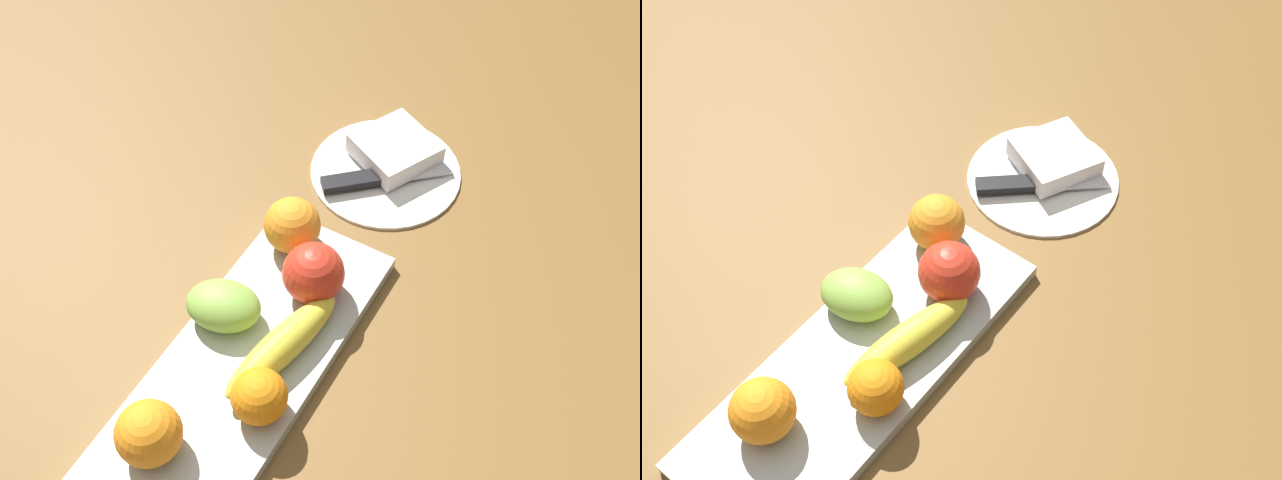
{
  "view_description": "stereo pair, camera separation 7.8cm",
  "coord_description": "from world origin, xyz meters",
  "views": [
    {
      "loc": [
        -0.31,
        -0.31,
        0.78
      ],
      "look_at": [
        0.2,
        -0.02,
        0.05
      ],
      "focal_mm": 43.6,
      "sensor_mm": 36.0,
      "label": 1
    },
    {
      "loc": [
        -0.27,
        -0.38,
        0.78
      ],
      "look_at": [
        0.2,
        -0.02,
        0.05
      ],
      "focal_mm": 43.6,
      "sensor_mm": 36.0,
      "label": 2
    }
  ],
  "objects": [
    {
      "name": "ground_plane",
      "position": [
        0.0,
        0.0,
        0.0
      ],
      "size": [
        2.4,
        2.4,
        0.0
      ],
      "primitive_type": "plane",
      "color": "brown"
    },
    {
      "name": "apple",
      "position": [
        0.15,
        -0.04,
        0.05
      ],
      "size": [
        0.07,
        0.07,
        0.07
      ],
      "primitive_type": "sphere",
      "color": "red",
      "rests_on": "fruit_tray"
    },
    {
      "name": "orange_near_apple",
      "position": [
        -0.1,
        0.0,
        0.05
      ],
      "size": [
        0.07,
        0.07,
        0.07
      ],
      "primitive_type": "sphere",
      "color": "orange",
      "rests_on": "fruit_tray"
    },
    {
      "name": "dinner_plate",
      "position": [
        0.38,
        -0.02,
        0.0
      ],
      "size": [
        0.21,
        0.21,
        0.01
      ],
      "primitive_type": "cylinder",
      "color": "white",
      "rests_on": "ground_plane"
    },
    {
      "name": "orange_near_banana",
      "position": [
        -0.01,
        -0.07,
        0.05
      ],
      "size": [
        0.06,
        0.06,
        0.06
      ],
      "primitive_type": "sphere",
      "color": "orange",
      "rests_on": "fruit_tray"
    },
    {
      "name": "grape_bunch",
      "position": [
        0.07,
        0.03,
        0.04
      ],
      "size": [
        0.09,
        0.1,
        0.05
      ],
      "primitive_type": "ellipsoid",
      "rotation": [
        0.0,
        0.0,
        1.82
      ],
      "color": "#88B947",
      "rests_on": "fruit_tray"
    },
    {
      "name": "folded_napkin",
      "position": [
        0.41,
        -0.02,
        0.02
      ],
      "size": [
        0.13,
        0.13,
        0.03
      ],
      "primitive_type": "cube",
      "rotation": [
        0.0,
        0.0,
        -0.46
      ],
      "color": "white",
      "rests_on": "dinner_plate"
    },
    {
      "name": "banana",
      "position": [
        0.06,
        -0.06,
        0.04
      ],
      "size": [
        0.18,
        0.07,
        0.04
      ],
      "primitive_type": "ellipsoid",
      "rotation": [
        0.0,
        0.0,
        -0.21
      ],
      "color": "yellow",
      "rests_on": "fruit_tray"
    },
    {
      "name": "knife",
      "position": [
        0.35,
        -0.01,
        0.01
      ],
      "size": [
        0.14,
        0.15,
        0.01
      ],
      "rotation": [
        0.0,
        0.0,
        -0.84
      ],
      "color": "silver",
      "rests_on": "dinner_plate"
    },
    {
      "name": "fruit_tray",
      "position": [
        0.02,
        -0.02,
        0.01
      ],
      "size": [
        0.45,
        0.17,
        0.02
      ],
      "primitive_type": "cube",
      "color": "#B4BEB9",
      "rests_on": "ground_plane"
    },
    {
      "name": "orange_center",
      "position": [
        0.2,
        0.02,
        0.05
      ],
      "size": [
        0.07,
        0.07,
        0.07
      ],
      "primitive_type": "sphere",
      "color": "orange",
      "rests_on": "fruit_tray"
    }
  ]
}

